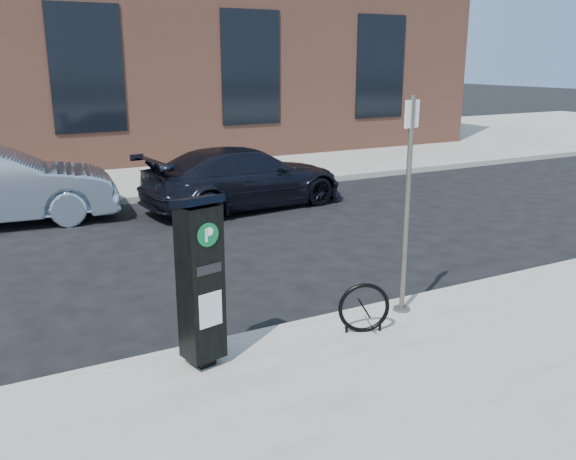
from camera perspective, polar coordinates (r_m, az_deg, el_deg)
ground at (r=7.59m, az=0.52°, el=-9.74°), size 120.00×120.00×0.00m
sidewalk_far at (r=20.53m, az=-18.63°, el=5.94°), size 60.00×12.00×0.15m
curb_near at (r=7.55m, az=0.59°, el=-9.28°), size 60.00×0.12×0.16m
curb_far at (r=14.77m, az=-14.57°, el=2.72°), size 60.00×0.12×0.16m
building at (r=23.26m, az=-20.89°, el=16.89°), size 28.00×10.05×8.25m
parking_kiosk at (r=6.28m, az=-8.19°, el=-4.64°), size 0.49×0.46×1.84m
sign_pole at (r=7.61m, az=11.06°, el=1.98°), size 0.24×0.22×2.71m
bike_rack at (r=7.25m, az=7.12°, el=-7.26°), size 0.59×0.27×0.62m
car_dark at (r=13.83m, az=-4.08°, el=4.92°), size 4.91×2.42×1.37m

